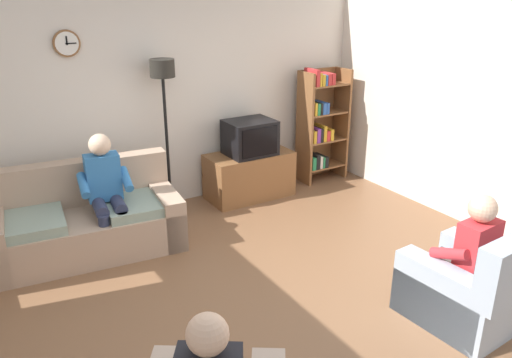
# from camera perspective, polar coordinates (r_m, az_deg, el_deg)

# --- Properties ---
(ground_plane) EXTENTS (12.00, 12.00, 0.00)m
(ground_plane) POSITION_cam_1_polar(r_m,az_deg,el_deg) (4.58, 2.40, -14.03)
(ground_plane) COLOR brown
(back_wall_assembly) EXTENTS (6.20, 0.17, 2.70)m
(back_wall_assembly) POSITION_cam_1_polar(r_m,az_deg,el_deg) (6.26, -11.16, 8.86)
(back_wall_assembly) COLOR silver
(back_wall_assembly) RESTS_ON ground_plane
(right_wall) EXTENTS (0.12, 5.80, 2.70)m
(right_wall) POSITION_cam_1_polar(r_m,az_deg,el_deg) (5.99, 26.20, 6.55)
(right_wall) COLOR silver
(right_wall) RESTS_ON ground_plane
(couch) EXTENTS (1.98, 1.08, 0.90)m
(couch) POSITION_cam_1_polar(r_m,az_deg,el_deg) (5.57, -18.57, -4.72)
(couch) COLOR tan
(couch) RESTS_ON ground_plane
(tv_stand) EXTENTS (1.10, 0.56, 0.59)m
(tv_stand) POSITION_cam_1_polar(r_m,az_deg,el_deg) (6.63, -0.77, 0.44)
(tv_stand) COLOR brown
(tv_stand) RESTS_ON ground_plane
(tv) EXTENTS (0.60, 0.49, 0.44)m
(tv) POSITION_cam_1_polar(r_m,az_deg,el_deg) (6.45, -0.68, 4.68)
(tv) COLOR black
(tv) RESTS_ON tv_stand
(bookshelf) EXTENTS (0.68, 0.36, 1.59)m
(bookshelf) POSITION_cam_1_polar(r_m,az_deg,el_deg) (7.18, 7.13, 6.16)
(bookshelf) COLOR brown
(bookshelf) RESTS_ON ground_plane
(floor_lamp) EXTENTS (0.28, 0.28, 1.85)m
(floor_lamp) POSITION_cam_1_polar(r_m,az_deg,el_deg) (5.96, -10.28, 9.28)
(floor_lamp) COLOR black
(floor_lamp) RESTS_ON ground_plane
(armchair_near_bookshelf) EXTENTS (0.85, 0.93, 0.90)m
(armchair_near_bookshelf) POSITION_cam_1_polar(r_m,az_deg,el_deg) (4.61, 22.80, -11.27)
(armchair_near_bookshelf) COLOR #9EADBC
(armchair_near_bookshelf) RESTS_ON ground_plane
(person_on_couch) EXTENTS (0.54, 0.57, 1.24)m
(person_on_couch) POSITION_cam_1_polar(r_m,az_deg,el_deg) (5.36, -16.48, -0.96)
(person_on_couch) COLOR #3372B2
(person_on_couch) RESTS_ON ground_plane
(person_in_right_armchair) EXTENTS (0.53, 0.55, 1.12)m
(person_in_right_armchair) POSITION_cam_1_polar(r_m,az_deg,el_deg) (4.50, 22.42, -7.42)
(person_in_right_armchair) COLOR red
(person_in_right_armchair) RESTS_ON ground_plane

